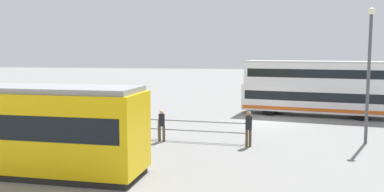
{
  "coord_description": "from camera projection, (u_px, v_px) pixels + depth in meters",
  "views": [
    {
      "loc": [
        0.33,
        27.19,
        4.71
      ],
      "look_at": [
        4.54,
        3.04,
        2.0
      ],
      "focal_mm": 38.25,
      "sensor_mm": 36.0,
      "label": 1
    }
  ],
  "objects": [
    {
      "name": "ground_plane",
      "position": [
        267.0,
        122.0,
        27.08
      ],
      "size": [
        160.0,
        160.0,
        0.0
      ],
      "primitive_type": "plane",
      "color": "gray"
    },
    {
      "name": "double_decker_bus",
      "position": [
        318.0,
        88.0,
        29.61
      ],
      "size": [
        11.02,
        4.55,
        3.98
      ],
      "color": "white",
      "rests_on": "ground"
    },
    {
      "name": "pedestrian_near_railing",
      "position": [
        162.0,
        123.0,
        21.19
      ],
      "size": [
        0.36,
        0.36,
        1.68
      ],
      "color": "#4C3F2D",
      "rests_on": "ground"
    },
    {
      "name": "pedestrian_crossing",
      "position": [
        249.0,
        126.0,
        20.02
      ],
      "size": [
        0.45,
        0.45,
        1.77
      ],
      "color": "#4C3F2D",
      "rests_on": "ground"
    },
    {
      "name": "pedestrian_railing",
      "position": [
        158.0,
        125.0,
        21.86
      ],
      "size": [
        9.44,
        0.82,
        1.08
      ],
      "color": "gray",
      "rests_on": "ground"
    },
    {
      "name": "info_sign",
      "position": [
        67.0,
        107.0,
        22.25
      ],
      "size": [
        1.25,
        0.12,
        2.34
      ],
      "color": "slate",
      "rests_on": "ground"
    },
    {
      "name": "street_lamp",
      "position": [
        369.0,
        65.0,
        20.47
      ],
      "size": [
        0.36,
        0.36,
        6.84
      ],
      "color": "#4C4C51",
      "rests_on": "ground"
    }
  ]
}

